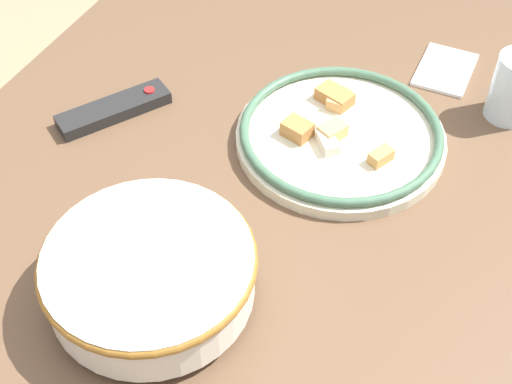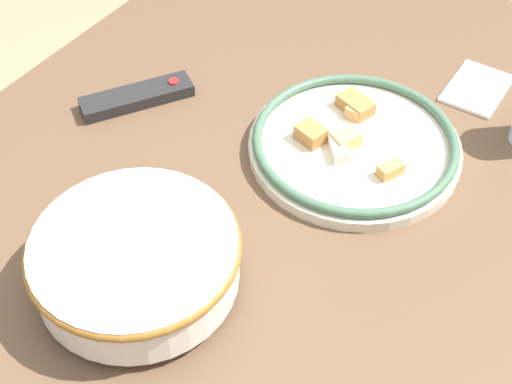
{
  "view_description": "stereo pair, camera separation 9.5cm",
  "coord_description": "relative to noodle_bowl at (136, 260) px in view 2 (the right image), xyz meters",
  "views": [
    {
      "loc": [
        -0.53,
        -0.27,
        1.52
      ],
      "look_at": [
        0.06,
        -0.0,
        0.82
      ],
      "focal_mm": 50.0,
      "sensor_mm": 36.0,
      "label": 1
    },
    {
      "loc": [
        -0.48,
        -0.36,
        1.52
      ],
      "look_at": [
        0.06,
        -0.0,
        0.82
      ],
      "focal_mm": 50.0,
      "sensor_mm": 36.0,
      "label": 2
    }
  ],
  "objects": [
    {
      "name": "noodle_bowl",
      "position": [
        0.0,
        0.0,
        0.0
      ],
      "size": [
        0.26,
        0.26,
        0.08
      ],
      "color": "silver",
      "rests_on": "dining_table"
    },
    {
      "name": "food_plate",
      "position": [
        0.36,
        -0.11,
        -0.03
      ],
      "size": [
        0.31,
        0.31,
        0.04
      ],
      "color": "beige",
      "rests_on": "dining_table"
    },
    {
      "name": "folded_napkin",
      "position": [
        0.6,
        -0.21,
        -0.05
      ],
      "size": [
        0.12,
        0.09,
        0.01
      ],
      "color": "white",
      "rests_on": "dining_table"
    },
    {
      "name": "dining_table",
      "position": [
        0.12,
        -0.06,
        -0.13
      ],
      "size": [
        1.54,
        0.98,
        0.78
      ],
      "color": "brown",
      "rests_on": "ground_plane"
    },
    {
      "name": "tv_remote",
      "position": [
        0.28,
        0.23,
        -0.04
      ],
      "size": [
        0.18,
        0.14,
        0.02
      ],
      "rotation": [
        0.0,
        0.0,
        4.13
      ],
      "color": "black",
      "rests_on": "dining_table"
    }
  ]
}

